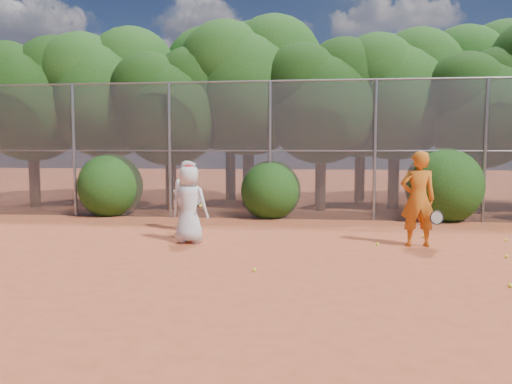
# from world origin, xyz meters

# --- Properties ---
(ground) EXTENTS (80.00, 80.00, 0.00)m
(ground) POSITION_xyz_m (0.00, 0.00, 0.00)
(ground) COLOR #AC4626
(ground) RESTS_ON ground
(fence_back) EXTENTS (20.05, 0.09, 4.03)m
(fence_back) POSITION_xyz_m (-0.12, 6.00, 2.05)
(fence_back) COLOR gray
(fence_back) RESTS_ON ground
(tree_0) EXTENTS (4.38, 3.81, 6.00)m
(tree_0) POSITION_xyz_m (-9.44, 8.04, 3.93)
(tree_0) COLOR black
(tree_0) RESTS_ON ground
(tree_1) EXTENTS (4.64, 4.03, 6.35)m
(tree_1) POSITION_xyz_m (-6.94, 8.54, 4.16)
(tree_1) COLOR black
(tree_1) RESTS_ON ground
(tree_2) EXTENTS (3.99, 3.47, 5.47)m
(tree_2) POSITION_xyz_m (-4.45, 7.83, 3.58)
(tree_2) COLOR black
(tree_2) RESTS_ON ground
(tree_3) EXTENTS (4.89, 4.26, 6.70)m
(tree_3) POSITION_xyz_m (-1.94, 8.84, 4.40)
(tree_3) COLOR black
(tree_3) RESTS_ON ground
(tree_4) EXTENTS (4.19, 3.64, 5.73)m
(tree_4) POSITION_xyz_m (0.55, 8.24, 3.76)
(tree_4) COLOR black
(tree_4) RESTS_ON ground
(tree_5) EXTENTS (4.51, 3.92, 6.17)m
(tree_5) POSITION_xyz_m (3.06, 9.04, 4.05)
(tree_5) COLOR black
(tree_5) RESTS_ON ground
(tree_6) EXTENTS (3.86, 3.36, 5.29)m
(tree_6) POSITION_xyz_m (5.55, 8.03, 3.47)
(tree_6) COLOR black
(tree_6) RESTS_ON ground
(tree_9) EXTENTS (4.83, 4.20, 6.62)m
(tree_9) POSITION_xyz_m (-7.94, 10.84, 4.34)
(tree_9) COLOR black
(tree_9) RESTS_ON ground
(tree_10) EXTENTS (5.15, 4.48, 7.06)m
(tree_10) POSITION_xyz_m (-2.93, 11.05, 4.63)
(tree_10) COLOR black
(tree_10) RESTS_ON ground
(tree_11) EXTENTS (4.64, 4.03, 6.35)m
(tree_11) POSITION_xyz_m (2.06, 10.64, 4.16)
(tree_11) COLOR black
(tree_11) RESTS_ON ground
(tree_12) EXTENTS (5.02, 4.37, 6.88)m
(tree_12) POSITION_xyz_m (6.56, 11.24, 4.51)
(tree_12) COLOR black
(tree_12) RESTS_ON ground
(bush_0) EXTENTS (2.00, 2.00, 2.00)m
(bush_0) POSITION_xyz_m (-6.00, 6.30, 1.00)
(bush_0) COLOR #173F0F
(bush_0) RESTS_ON ground
(bush_1) EXTENTS (1.80, 1.80, 1.80)m
(bush_1) POSITION_xyz_m (-1.00, 6.30, 0.90)
(bush_1) COLOR #173F0F
(bush_1) RESTS_ON ground
(bush_2) EXTENTS (2.20, 2.20, 2.20)m
(bush_2) POSITION_xyz_m (4.00, 6.30, 1.10)
(bush_2) COLOR #173F0F
(bush_2) RESTS_ON ground
(player_yellow) EXTENTS (0.89, 0.53, 2.02)m
(player_yellow) POSITION_xyz_m (2.47, 2.25, 1.01)
(player_yellow) COLOR #C56417
(player_yellow) RESTS_ON ground
(player_teen) EXTENTS (0.90, 0.65, 1.73)m
(player_teen) POSITION_xyz_m (-2.42, 2.09, 0.86)
(player_teen) COLOR silver
(player_teen) RESTS_ON ground
(player_white) EXTENTS (1.03, 0.91, 1.76)m
(player_white) POSITION_xyz_m (-2.88, 3.68, 0.88)
(player_white) COLOR white
(player_white) RESTS_ON ground
(ball_0) EXTENTS (0.07, 0.07, 0.07)m
(ball_0) POSITION_xyz_m (1.65, 2.25, 0.03)
(ball_0) COLOR yellow
(ball_0) RESTS_ON ground
(ball_1) EXTENTS (0.07, 0.07, 0.07)m
(ball_1) POSITION_xyz_m (2.83, 3.30, 0.03)
(ball_1) COLOR yellow
(ball_1) RESTS_ON ground
(ball_2) EXTENTS (0.07, 0.07, 0.07)m
(ball_2) POSITION_xyz_m (3.21, -0.83, 0.03)
(ball_2) COLOR yellow
(ball_2) RESTS_ON ground
(ball_3) EXTENTS (0.07, 0.07, 0.07)m
(ball_3) POSITION_xyz_m (3.92, 1.25, 0.03)
(ball_3) COLOR yellow
(ball_3) RESTS_ON ground
(ball_4) EXTENTS (0.07, 0.07, 0.07)m
(ball_4) POSITION_xyz_m (-0.70, -0.33, 0.03)
(ball_4) COLOR yellow
(ball_4) RESTS_ON ground
(ball_5) EXTENTS (0.07, 0.07, 0.07)m
(ball_5) POSITION_xyz_m (4.55, 3.02, 0.03)
(ball_5) COLOR yellow
(ball_5) RESTS_ON ground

